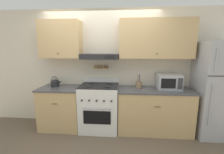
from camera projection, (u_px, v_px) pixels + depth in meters
The scene contains 9 objects.
ground_plane at pixel (97, 136), 2.96m from camera, with size 16.00×16.00×0.00m, color brown.
wall_back at pixel (107, 59), 3.27m from camera, with size 5.20×0.46×2.55m.
counter_left at pixel (62, 107), 3.27m from camera, with size 0.88×0.65×0.90m.
counter_right at pixel (154, 110), 3.12m from camera, with size 1.48×0.65×0.90m.
stove_range at pixel (100, 107), 3.18m from camera, with size 0.79×0.68×1.06m.
refrigerator at pixel (218, 90), 2.91m from camera, with size 0.81×0.70×1.84m.
tea_kettle at pixel (55, 83), 3.24m from camera, with size 0.23×0.18×0.22m.
microwave at pixel (168, 81), 3.06m from camera, with size 0.46×0.39×0.30m.
utensil_crock at pixel (139, 85), 3.11m from camera, with size 0.13×0.13×0.29m.
Camera 1 is at (0.50, -2.67, 1.70)m, focal length 24.00 mm.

